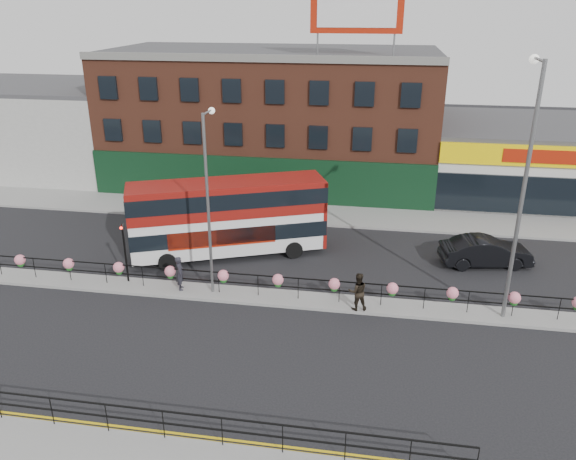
% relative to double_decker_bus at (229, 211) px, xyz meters
% --- Properties ---
extents(ground, '(120.00, 120.00, 0.00)m').
position_rel_double_decker_bus_xyz_m(ground, '(3.68, -4.74, -2.72)').
color(ground, black).
rests_on(ground, ground).
extents(north_pavement, '(60.00, 4.00, 0.15)m').
position_rel_double_decker_bus_xyz_m(north_pavement, '(3.68, 7.26, -2.64)').
color(north_pavement, gray).
rests_on(north_pavement, ground).
extents(median, '(60.00, 1.60, 0.15)m').
position_rel_double_decker_bus_xyz_m(median, '(3.68, -4.74, -2.64)').
color(median, gray).
rests_on(median, ground).
extents(yellow_line_inner, '(60.00, 0.10, 0.01)m').
position_rel_double_decker_bus_xyz_m(yellow_line_inner, '(3.68, -14.44, -2.71)').
color(yellow_line_inner, gold).
rests_on(yellow_line_inner, ground).
extents(yellow_line_outer, '(60.00, 0.10, 0.01)m').
position_rel_double_decker_bus_xyz_m(yellow_line_outer, '(3.68, -14.62, -2.71)').
color(yellow_line_outer, gold).
rests_on(yellow_line_outer, ground).
extents(brick_building, '(25.00, 12.21, 10.30)m').
position_rel_double_decker_bus_xyz_m(brick_building, '(-0.32, 15.22, 2.41)').
color(brick_building, brown).
rests_on(brick_building, ground).
extents(supermarket, '(15.00, 12.25, 5.30)m').
position_rel_double_decker_bus_xyz_m(supermarket, '(19.68, 15.17, -0.07)').
color(supermarket, silver).
rests_on(supermarket, ground).
extents(warehouse_west, '(15.50, 12.00, 7.30)m').
position_rel_double_decker_bus_xyz_m(warehouse_west, '(-20.57, 15.26, 0.93)').
color(warehouse_west, '#A6A6A1').
rests_on(warehouse_west, ground).
extents(billboard, '(6.00, 0.29, 4.40)m').
position_rel_double_decker_bus_xyz_m(billboard, '(6.18, 10.25, 10.46)').
color(billboard, '#9E1A07').
rests_on(billboard, brick_building).
extents(median_railing, '(30.04, 0.56, 1.23)m').
position_rel_double_decker_bus_xyz_m(median_railing, '(3.68, -4.74, -1.67)').
color(median_railing, black).
rests_on(median_railing, median).
extents(south_railing, '(20.04, 0.05, 1.12)m').
position_rel_double_decker_bus_xyz_m(south_railing, '(1.68, -14.84, -1.76)').
color(south_railing, black).
rests_on(south_railing, south_pavement).
extents(double_decker_bus, '(11.10, 6.53, 4.43)m').
position_rel_double_decker_bus_xyz_m(double_decker_bus, '(0.00, 0.00, 0.00)').
color(double_decker_bus, silver).
rests_on(double_decker_bus, ground).
extents(car, '(3.51, 5.55, 1.62)m').
position_rel_double_decker_bus_xyz_m(car, '(14.33, 1.02, -1.91)').
color(car, black).
rests_on(car, ground).
extents(pedestrian_a, '(0.88, 0.78, 1.78)m').
position_rel_double_decker_bus_xyz_m(pedestrian_a, '(-1.31, -4.73, -1.68)').
color(pedestrian_a, black).
rests_on(pedestrian_a, median).
extents(pedestrian_b, '(1.23, 1.12, 1.87)m').
position_rel_double_decker_bus_xyz_m(pedestrian_b, '(7.58, -5.29, -1.64)').
color(pedestrian_b, black).
rests_on(pedestrian_b, median).
extents(lamp_column_west, '(0.32, 1.57, 8.95)m').
position_rel_double_decker_bus_xyz_m(lamp_column_west, '(0.35, -4.49, 2.73)').
color(lamp_column_west, slate).
rests_on(lamp_column_west, median).
extents(lamp_column_east, '(0.41, 2.01, 11.48)m').
position_rel_double_decker_bus_xyz_m(lamp_column_east, '(14.27, -4.54, 4.23)').
color(lamp_column_east, slate).
rests_on(lamp_column_east, median).
extents(traffic_light_median, '(0.15, 0.28, 3.65)m').
position_rel_double_decker_bus_xyz_m(traffic_light_median, '(-4.32, -4.34, -0.25)').
color(traffic_light_median, black).
rests_on(traffic_light_median, median).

